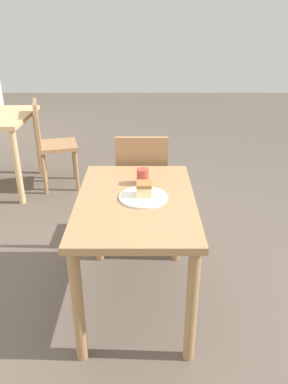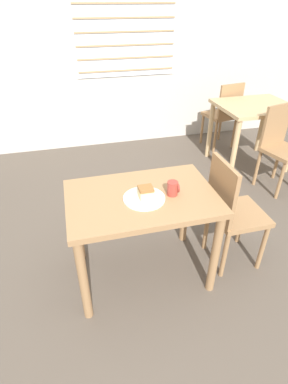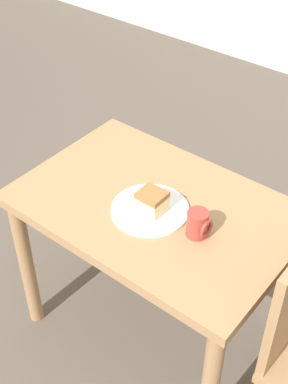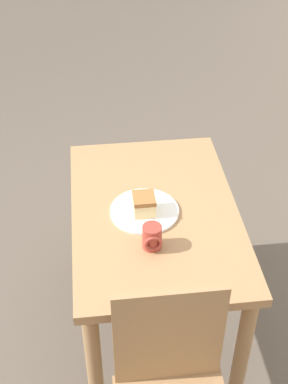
{
  "view_description": "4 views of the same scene",
  "coord_description": "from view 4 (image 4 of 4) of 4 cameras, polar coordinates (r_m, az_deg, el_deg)",
  "views": [
    {
      "loc": [
        -1.95,
        0.41,
        1.67
      ],
      "look_at": [
        -0.04,
        0.41,
        0.76
      ],
      "focal_mm": 35.0,
      "sensor_mm": 36.0,
      "label": 1
    },
    {
      "loc": [
        -0.46,
        -1.15,
        1.84
      ],
      "look_at": [
        -0.06,
        0.38,
        0.81
      ],
      "focal_mm": 28.0,
      "sensor_mm": 36.0,
      "label": 2
    },
    {
      "loc": [
        0.8,
        -0.7,
        1.99
      ],
      "look_at": [
        -0.08,
        0.41,
        0.8
      ],
      "focal_mm": 50.0,
      "sensor_mm": 36.0,
      "label": 3
    },
    {
      "loc": [
        1.54,
        0.22,
        2.14
      ],
      "look_at": [
        -0.09,
        0.41,
        0.8
      ],
      "focal_mm": 50.0,
      "sensor_mm": 36.0,
      "label": 4
    }
  ],
  "objects": [
    {
      "name": "plate",
      "position": [
        2.13,
        0.05,
        -2.04
      ],
      "size": [
        0.28,
        0.28,
        0.01
      ],
      "color": "white",
      "rests_on": "dining_table_near"
    },
    {
      "name": "coffee_mug",
      "position": [
        1.96,
        0.87,
        -4.86
      ],
      "size": [
        0.08,
        0.07,
        0.1
      ],
      "color": "#9E382D",
      "rests_on": "dining_table_near"
    },
    {
      "name": "ground_plane",
      "position": [
        2.65,
        -9.05,
        -15.58
      ],
      "size": [
        14.0,
        14.0,
        0.0
      ],
      "primitive_type": "plane",
      "color": "brown"
    },
    {
      "name": "cake_slice",
      "position": [
        2.1,
        0.0,
        -1.3
      ],
      "size": [
        0.09,
        0.09,
        0.08
      ],
      "color": "beige",
      "rests_on": "plate"
    },
    {
      "name": "dining_table_near",
      "position": [
        2.23,
        1.14,
        -4.28
      ],
      "size": [
        1.0,
        0.67,
        0.73
      ],
      "color": "#9E754C",
      "rests_on": "ground_plane"
    }
  ]
}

